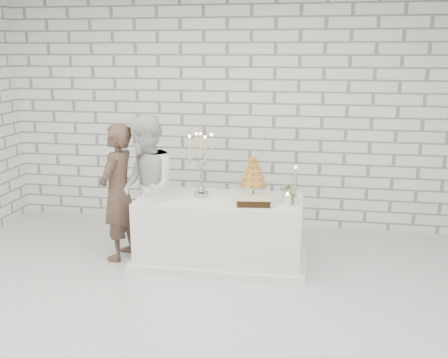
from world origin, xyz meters
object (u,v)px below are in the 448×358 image
groom (118,192)px  croquembouche (253,177)px  candelabra (201,165)px  bride (146,189)px  cake_table (220,231)px

groom → croquembouche: bearing=101.6°
candelabra → bride: bearing=-170.9°
candelabra → groom: bearing=-174.2°
cake_table → groom: size_ratio=1.16×
bride → croquembouche: 1.20m
bride → cake_table: bearing=68.7°
cake_table → croquembouche: (0.36, 0.07, 0.62)m
candelabra → croquembouche: size_ratio=1.49×
cake_table → croquembouche: size_ratio=3.72×
groom → candelabra: 1.00m
groom → bride: bearing=96.8°
cake_table → groom: groom is taller
groom → bride: bride is taller
cake_table → bride: bearing=-176.8°
croquembouche → bride: bearing=-174.4°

